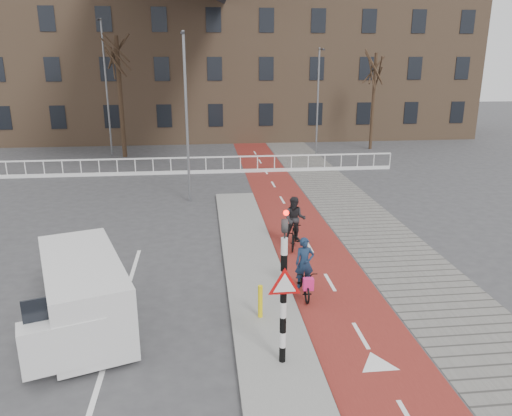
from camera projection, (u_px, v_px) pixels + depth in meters
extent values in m
plane|color=#38383A|center=(293.00, 319.00, 12.94)|extent=(120.00, 120.00, 0.00)
cube|color=maroon|center=(286.00, 206.00, 22.60)|extent=(2.50, 60.00, 0.01)
cube|color=slate|center=(346.00, 204.00, 22.89)|extent=(3.00, 60.00, 0.01)
cube|color=gray|center=(251.00, 258.00, 16.65)|extent=(1.80, 16.00, 0.12)
cylinder|color=black|center=(283.00, 302.00, 10.52)|extent=(0.14, 0.14, 2.88)
imported|color=black|center=(285.00, 219.00, 9.98)|extent=(0.13, 0.16, 0.80)
cylinder|color=#FF0C05|center=(286.00, 213.00, 9.79)|extent=(0.11, 0.02, 0.11)
cylinder|color=yellow|center=(260.00, 301.00, 12.67)|extent=(0.12, 0.12, 0.87)
imported|color=black|center=(304.00, 281.00, 14.11)|extent=(0.58, 1.61, 0.84)
imported|color=#162842|center=(304.00, 263.00, 13.95)|extent=(0.54, 0.36, 1.47)
cube|color=#DF1F6D|center=(308.00, 284.00, 13.54)|extent=(0.28, 0.18, 0.34)
imported|color=black|center=(295.00, 233.00, 17.63)|extent=(0.93, 1.76, 1.02)
imported|color=black|center=(295.00, 219.00, 17.48)|extent=(0.92, 0.80, 1.60)
cube|color=silver|center=(84.00, 292.00, 12.21)|extent=(3.01, 4.63, 1.72)
cube|color=#1D862E|center=(48.00, 298.00, 12.15)|extent=(0.91, 2.61, 0.55)
cube|color=#1D862E|center=(121.00, 294.00, 12.33)|extent=(0.91, 2.61, 0.55)
cube|color=black|center=(63.00, 314.00, 10.38)|extent=(1.48, 0.55, 0.90)
cylinder|color=black|center=(61.00, 355.00, 10.85)|extent=(0.40, 0.64, 0.60)
cylinder|color=black|center=(128.00, 339.00, 11.44)|extent=(0.40, 0.64, 0.60)
cylinder|color=black|center=(51.00, 298.00, 13.38)|extent=(0.40, 0.64, 0.60)
cylinder|color=black|center=(107.00, 288.00, 13.98)|extent=(0.40, 0.64, 0.60)
cube|color=silver|center=(153.00, 158.00, 28.29)|extent=(28.00, 0.08, 0.08)
cube|color=silver|center=(154.00, 173.00, 28.54)|extent=(28.00, 0.10, 0.20)
cube|color=#7F6047|center=(189.00, 62.00, 41.28)|extent=(46.00, 10.00, 12.00)
cylinder|color=black|center=(121.00, 98.00, 32.54)|extent=(0.29, 0.29, 7.75)
cylinder|color=black|center=(373.00, 102.00, 35.53)|extent=(0.22, 0.22, 6.73)
cylinder|color=slate|center=(187.00, 120.00, 22.23)|extent=(0.12, 0.12, 7.57)
cylinder|color=slate|center=(107.00, 89.00, 33.00)|extent=(0.12, 0.12, 8.83)
cylinder|color=slate|center=(318.00, 103.00, 33.13)|extent=(0.12, 0.12, 7.05)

